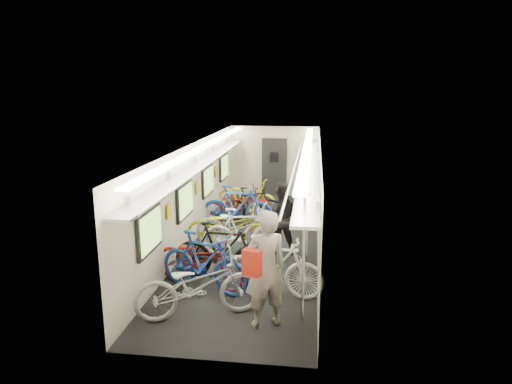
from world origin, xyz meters
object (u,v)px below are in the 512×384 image
(bicycle_1, at_px, (204,262))
(passenger_near, at_px, (265,269))
(backpack, at_px, (252,263))
(bicycle_0, at_px, (199,285))
(passenger_mid, at_px, (281,218))

(bicycle_1, height_order, passenger_near, passenger_near)
(bicycle_1, xyz_separation_m, backpack, (1.13, -1.69, 0.71))
(bicycle_0, relative_size, bicycle_1, 1.12)
(bicycle_1, bearing_deg, backpack, -125.11)
(bicycle_1, xyz_separation_m, passenger_mid, (1.24, 2.20, 0.25))
(bicycle_1, bearing_deg, passenger_mid, -8.33)
(bicycle_0, distance_m, passenger_mid, 3.36)
(backpack, bearing_deg, passenger_near, 98.86)
(backpack, bearing_deg, bicycle_0, 165.12)
(bicycle_0, distance_m, bicycle_1, 0.98)
(passenger_near, bearing_deg, passenger_mid, -117.19)
(passenger_mid, distance_m, backpack, 3.92)
(bicycle_0, bearing_deg, passenger_near, -118.39)
(bicycle_0, xyz_separation_m, passenger_mid, (1.09, 3.17, 0.27))
(bicycle_0, xyz_separation_m, passenger_near, (1.11, -0.13, 0.40))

